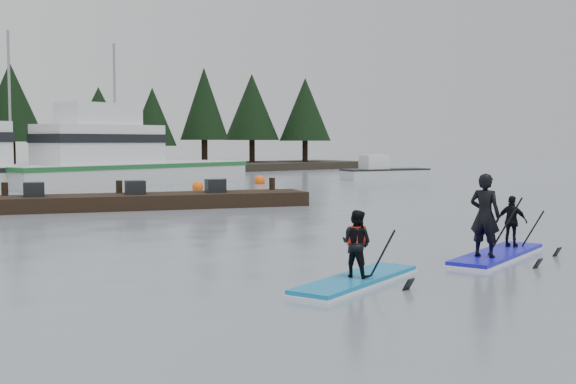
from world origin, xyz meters
TOP-DOWN VIEW (x-y plane):
  - ground at (0.00, 0.00)m, footprint 160.00×160.00m
  - fishing_boat_medium at (6.07, 29.34)m, footprint 15.78×7.18m
  - skiff at (21.64, 23.35)m, footprint 6.03×2.90m
  - floating_dock at (-1.52, 15.43)m, footprint 15.59×7.32m
  - buoy_c at (12.49, 24.53)m, footprint 0.62×0.62m
  - buoy_d at (6.79, 21.98)m, footprint 0.57×0.57m
  - paddleboard_solo at (-3.41, -0.26)m, footprint 3.33×1.74m
  - paddleboard_duo at (0.74, -0.12)m, footprint 3.66×1.82m

SIDE VIEW (x-z plane):
  - ground at x=0.00m, z-range 0.00..0.00m
  - buoy_c at x=12.49m, z-range -0.31..0.31m
  - buoy_d at x=6.79m, z-range -0.29..0.29m
  - floating_dock at x=-1.52m, z-range 0.00..0.53m
  - skiff at x=21.64m, z-range 0.00..0.68m
  - paddleboard_solo at x=-3.41m, z-range -0.50..1.28m
  - paddleboard_duo at x=0.74m, z-range -0.58..1.74m
  - fishing_boat_medium at x=6.07m, z-range -3.84..5.13m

